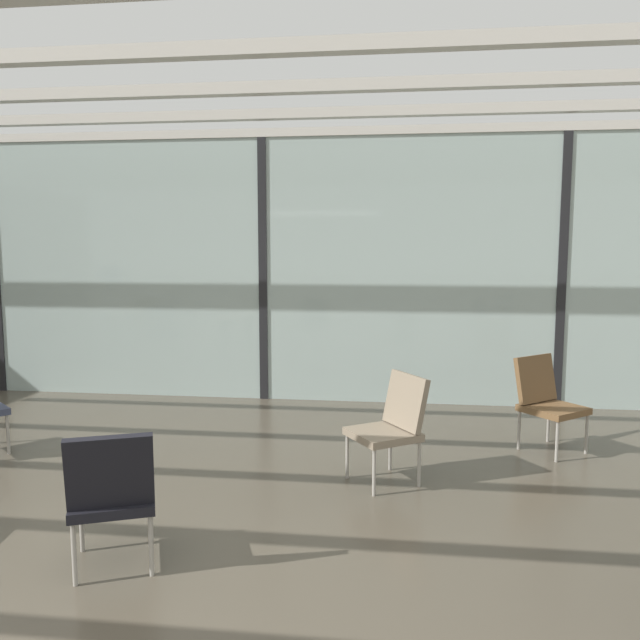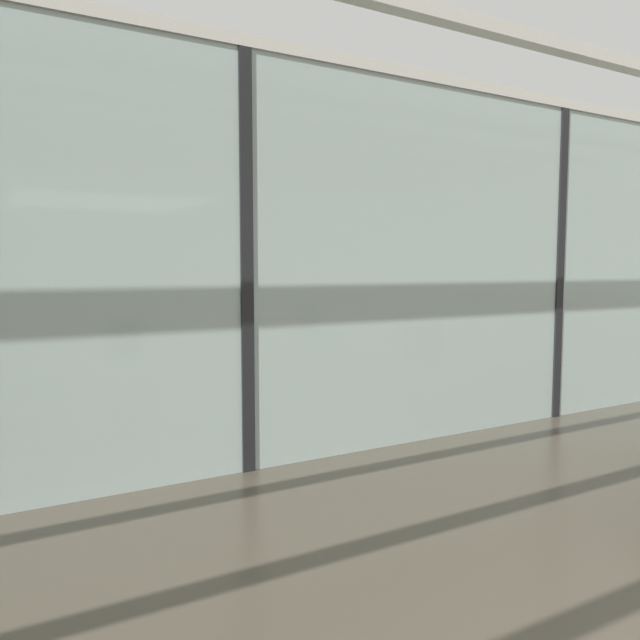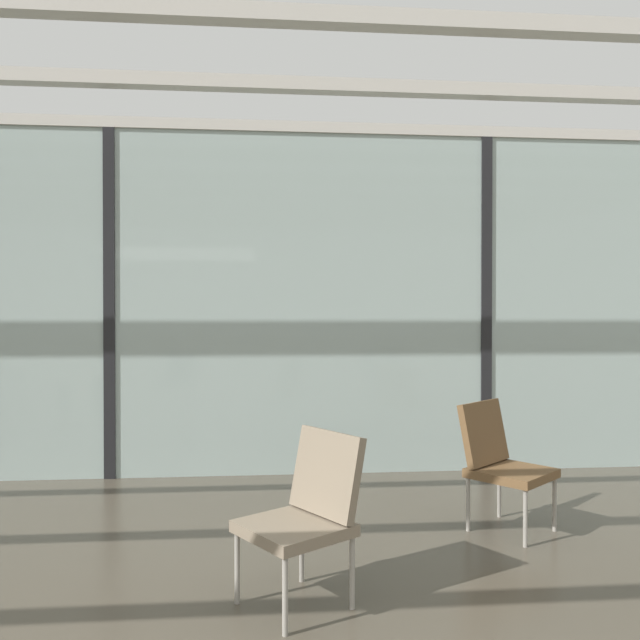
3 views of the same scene
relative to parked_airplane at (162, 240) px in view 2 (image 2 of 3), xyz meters
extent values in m
cube|color=#A3B7B2|center=(-0.80, -5.04, -0.39)|extent=(14.00, 0.08, 3.17)
cube|color=black|center=(-0.80, -5.04, -0.39)|extent=(0.10, 0.12, 3.17)
cube|color=black|center=(2.70, -5.04, -0.39)|extent=(0.10, 0.12, 3.17)
cube|color=beige|center=(-0.80, -5.04, 1.25)|extent=(13.72, 0.12, 0.10)
ellipsoid|color=silver|center=(0.29, 0.00, 0.00)|extent=(13.48, 3.95, 3.95)
sphere|color=black|center=(-1.62, -1.81, 0.30)|extent=(0.28, 0.28, 0.28)
sphere|color=black|center=(-0.72, -1.81, 0.30)|extent=(0.28, 0.28, 0.28)
sphere|color=black|center=(0.18, -1.81, 0.30)|extent=(0.28, 0.28, 0.28)
sphere|color=black|center=(1.08, -1.81, 0.30)|extent=(0.28, 0.28, 0.28)
camera|label=1|loc=(0.88, -12.72, -0.04)|focal=35.95mm
camera|label=2|loc=(-2.66, -9.39, -0.40)|focal=34.80mm
camera|label=3|loc=(0.59, -10.90, -0.47)|focal=35.30mm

